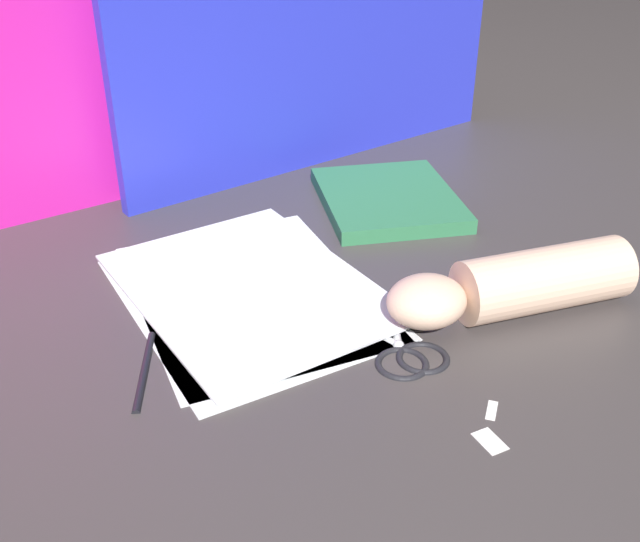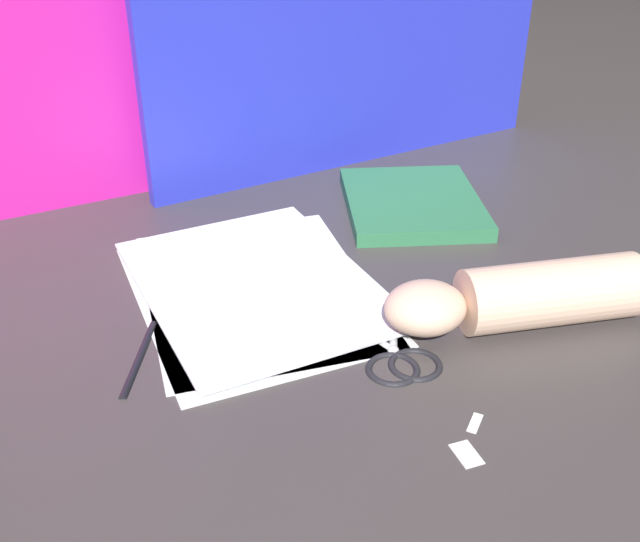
% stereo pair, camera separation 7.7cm
% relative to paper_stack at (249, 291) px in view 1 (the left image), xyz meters
% --- Properties ---
extents(ground_plane, '(6.00, 6.00, 0.00)m').
position_rel_paper_stack_xyz_m(ground_plane, '(0.05, -0.07, -0.00)').
color(ground_plane, '#3D3838').
extents(backdrop_panel_left, '(0.56, 0.09, 0.52)m').
position_rel_paper_stack_xyz_m(backdrop_panel_left, '(-0.14, 0.32, 0.26)').
color(backdrop_panel_left, '#D81E9E').
rests_on(backdrop_panel_left, ground_plane).
extents(backdrop_panel_center, '(0.67, 0.13, 0.39)m').
position_rel_paper_stack_xyz_m(backdrop_panel_center, '(0.26, 0.32, 0.19)').
color(backdrop_panel_center, '#2833D1').
rests_on(backdrop_panel_center, ground_plane).
extents(paper_stack, '(0.28, 0.35, 0.01)m').
position_rel_paper_stack_xyz_m(paper_stack, '(0.00, 0.00, 0.00)').
color(paper_stack, white).
rests_on(paper_stack, ground_plane).
extents(book_closed, '(0.24, 0.26, 0.02)m').
position_rel_paper_stack_xyz_m(book_closed, '(0.27, 0.13, 0.01)').
color(book_closed, '#2D7247').
rests_on(book_closed, ground_plane).
extents(scissors, '(0.09, 0.15, 0.01)m').
position_rel_paper_stack_xyz_m(scissors, '(0.09, -0.17, -0.00)').
color(scissors, silver).
rests_on(scissors, ground_plane).
extents(hand_forearm, '(0.28, 0.12, 0.07)m').
position_rel_paper_stack_xyz_m(hand_forearm, '(0.24, -0.17, 0.03)').
color(hand_forearm, beige).
rests_on(hand_forearm, ground_plane).
extents(paper_scrap_near, '(0.03, 0.02, 0.00)m').
position_rel_paper_stack_xyz_m(paper_scrap_near, '(0.12, -0.29, -0.00)').
color(paper_scrap_near, white).
rests_on(paper_scrap_near, ground_plane).
extents(paper_scrap_mid, '(0.02, 0.03, 0.00)m').
position_rel_paper_stack_xyz_m(paper_scrap_mid, '(0.09, -0.32, -0.00)').
color(paper_scrap_mid, white).
rests_on(paper_scrap_mid, ground_plane).
extents(pen, '(0.06, 0.12, 0.01)m').
position_rel_paper_stack_xyz_m(pen, '(-0.15, -0.08, -0.00)').
color(pen, black).
rests_on(pen, ground_plane).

